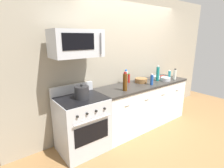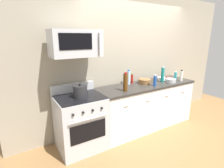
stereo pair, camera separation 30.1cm
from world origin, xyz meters
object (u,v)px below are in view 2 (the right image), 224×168
at_px(bottle_water_clear, 129,77).
at_px(bowl_red_small, 169,78).
at_px(bowl_white_ceramic, 161,78).
at_px(bottle_sparkling_teal, 163,75).
at_px(bottle_soda_blue, 155,81).
at_px(bowl_wooden_salad, 145,81).
at_px(bottle_vinegar_white, 181,76).
at_px(bottle_hot_sauce_red, 132,79).
at_px(stockpot, 80,91).
at_px(bottle_wine_amber, 125,82).
at_px(bottle_dish_soap, 175,76).
at_px(microwave, 75,43).
at_px(range_oven, 81,122).
at_px(bowl_steel_prep, 171,80).

relative_size(bottle_water_clear, bowl_red_small, 2.61).
height_order(bottle_water_clear, bowl_white_ceramic, bottle_water_clear).
relative_size(bottle_sparkling_teal, bottle_water_clear, 1.13).
bearing_deg(bottle_soda_blue, bowl_white_ceramic, 30.24).
bearing_deg(bowl_wooden_salad, bottle_water_clear, 160.44).
distance_m(bottle_vinegar_white, bottle_hot_sauce_red, 1.09).
height_order(bottle_sparkling_teal, stockpot, bottle_sparkling_teal).
distance_m(bottle_wine_amber, bottle_dish_soap, 1.36).
bearing_deg(stockpot, bottle_soda_blue, -4.83).
distance_m(microwave, bottle_wine_amber, 1.06).
relative_size(bottle_wine_amber, bowl_red_small, 2.99).
bearing_deg(bottle_soda_blue, bottle_sparkling_teal, 22.06).
relative_size(bowl_red_small, bowl_white_ceramic, 0.64).
bearing_deg(bottle_soda_blue, stockpot, 175.17).
height_order(range_oven, bottle_water_clear, bottle_water_clear).
distance_m(bottle_hot_sauce_red, bowl_wooden_salad, 0.26).
height_order(bottle_soda_blue, bowl_wooden_salad, bottle_soda_blue).
bearing_deg(bottle_hot_sauce_red, bottle_water_clear, -162.57).
bearing_deg(stockpot, microwave, 89.87).
bearing_deg(bowl_wooden_salad, bottle_wine_amber, -160.99).
xyz_separation_m(bottle_vinegar_white, bottle_soda_blue, (-0.77, 0.01, -0.01)).
bearing_deg(microwave, range_oven, -90.29).
bearing_deg(bottle_dish_soap, bottle_vinegar_white, -42.84).
distance_m(bottle_sparkling_teal, bowl_wooden_salad, 0.42).
height_order(microwave, bottle_hot_sauce_red, microwave).
xyz_separation_m(bottle_wine_amber, bottle_vinegar_white, (1.44, -0.04, -0.04)).
bearing_deg(bottle_vinegar_white, stockpot, 176.64).
xyz_separation_m(microwave, bottle_sparkling_teal, (1.84, -0.08, -0.67)).
relative_size(bottle_vinegar_white, bottle_hot_sauce_red, 1.23).
relative_size(bottle_dish_soap, bottle_hot_sauce_red, 1.04).
xyz_separation_m(bowl_white_ceramic, stockpot, (-1.95, -0.15, 0.07)).
xyz_separation_m(bottle_water_clear, bowl_white_ceramic, (0.83, -0.09, -0.10)).
height_order(bottle_vinegar_white, bottle_hot_sauce_red, bottle_vinegar_white).
relative_size(microwave, bottle_vinegar_white, 3.09).
xyz_separation_m(bottle_vinegar_white, bowl_wooden_salad, (-0.80, 0.26, -0.07)).
relative_size(bottle_sparkling_teal, bottle_soda_blue, 1.48).
height_order(range_oven, bowl_wooden_salad, range_oven).
distance_m(range_oven, bowl_red_small, 2.21).
distance_m(range_oven, bowl_steel_prep, 2.03).
bearing_deg(range_oven, stockpot, -90.00).
distance_m(bottle_vinegar_white, bowl_steel_prep, 0.29).
relative_size(range_oven, bottle_wine_amber, 3.19).
bearing_deg(bottle_dish_soap, bowl_wooden_salad, 165.99).
xyz_separation_m(bowl_red_small, bowl_white_ceramic, (-0.21, 0.03, 0.01)).
distance_m(range_oven, bottle_wine_amber, 1.02).
xyz_separation_m(bowl_steel_prep, stockpot, (-1.97, 0.09, 0.06)).
bearing_deg(bottle_vinegar_white, bowl_steel_prep, 171.90).
distance_m(range_oven, microwave, 1.28).
bearing_deg(bowl_white_ceramic, bottle_hot_sauce_red, 169.94).
relative_size(bowl_wooden_salad, bowl_white_ceramic, 1.46).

